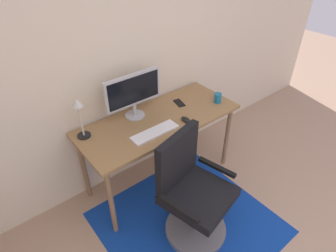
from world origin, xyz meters
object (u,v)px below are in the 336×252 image
monitor (133,92)px  keyboard (155,132)px  desk_lamp (79,113)px  office_chair (192,197)px  cell_phone (179,103)px  desk (160,125)px  computer_mouse (186,119)px  coffee_cup (218,98)px

monitor → keyboard: 0.41m
desk_lamp → office_chair: 1.13m
keyboard → cell_phone: keyboard is taller
cell_phone → monitor: bearing=-177.3°
desk_lamp → desk: bearing=-15.6°
keyboard → computer_mouse: 0.32m
desk_lamp → cell_phone: bearing=-5.5°
cell_phone → office_chair: size_ratio=0.14×
desk_lamp → monitor: bearing=-1.0°
computer_mouse → cell_phone: 0.31m
keyboard → computer_mouse: computer_mouse is taller
monitor → coffee_cup: bearing=-21.4°
keyboard → office_chair: (0.00, -0.49, -0.37)m
desk → cell_phone: cell_phone is taller
monitor → computer_mouse: monitor is taller
computer_mouse → coffee_cup: size_ratio=1.10×
coffee_cup → office_chair: size_ratio=0.10×
desk → keyboard: (-0.16, -0.15, 0.09)m
office_chair → computer_mouse: bearing=41.7°
monitor → coffee_cup: 0.86m
office_chair → monitor: bearing=75.7°
desk → keyboard: 0.24m
desk → desk_lamp: 0.75m
keyboard → computer_mouse: (0.32, -0.03, 0.01)m
monitor → computer_mouse: (0.31, -0.35, -0.24)m
computer_mouse → cell_phone: computer_mouse is taller
desk_lamp → office_chair: size_ratio=0.37×
keyboard → desk_lamp: desk_lamp is taller
monitor → office_chair: 1.02m
desk → cell_phone: (0.31, 0.09, 0.08)m
coffee_cup → computer_mouse: bearing=-173.6°
monitor → cell_phone: 0.53m
office_chair → cell_phone: bearing=43.6°
monitor → coffee_cup: (0.77, -0.30, -0.21)m
desk_lamp → office_chair: desk_lamp is taller
monitor → desk_lamp: (-0.50, 0.01, -0.02)m
desk_lamp → computer_mouse: bearing=-24.1°
keyboard → desk_lamp: (-0.49, 0.34, 0.23)m
monitor → office_chair: (-0.01, -0.82, -0.62)m
coffee_cup → cell_phone: (-0.31, 0.22, -0.04)m
monitor → cell_phone: size_ratio=3.91×
keyboard → cell_phone: (0.48, 0.24, -0.00)m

